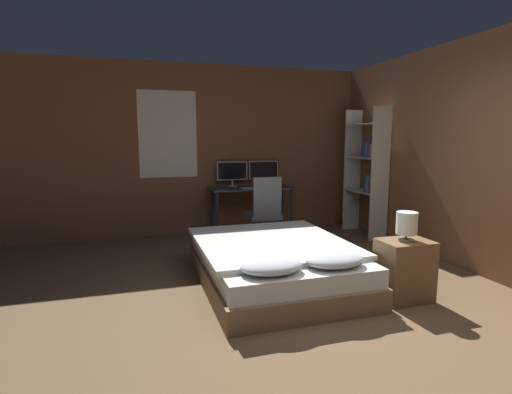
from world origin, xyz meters
The scene contains 13 objects.
ground_plane centered at (0.00, 0.00, 0.00)m, with size 20.00×20.00×0.00m, color brown.
wall_back centered at (-0.01, 3.85, 1.35)m, with size 12.00×0.08×2.70m.
wall_side_right centered at (2.16, 1.50, 1.35)m, with size 0.06×12.00×2.70m.
bed centered at (-0.18, 1.30, 0.23)m, with size 1.55×2.03×0.53m.
nightstand centered at (0.87, 0.55, 0.29)m, with size 0.48×0.36×0.59m.
bedside_lamp centered at (0.87, 0.55, 0.75)m, with size 0.20×0.20×0.28m.
desk centered at (0.21, 3.50, 0.66)m, with size 1.31×0.57×0.78m.
monitor_left centered at (-0.05, 3.68, 1.01)m, with size 0.50×0.16×0.40m.
monitor_right centered at (0.48, 3.68, 1.01)m, with size 0.50×0.16×0.40m.
keyboard centered at (0.21, 3.32, 0.78)m, with size 0.41×0.13×0.02m.
computer_mouse centered at (0.51, 3.32, 0.79)m, with size 0.07×0.05×0.04m.
office_chair centered at (0.19, 2.79, 0.40)m, with size 0.52×0.52×1.01m.
bookshelf centered at (1.96, 2.91, 1.11)m, with size 0.31×0.82×2.01m.
Camera 1 is at (-1.58, -2.55, 1.55)m, focal length 28.00 mm.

